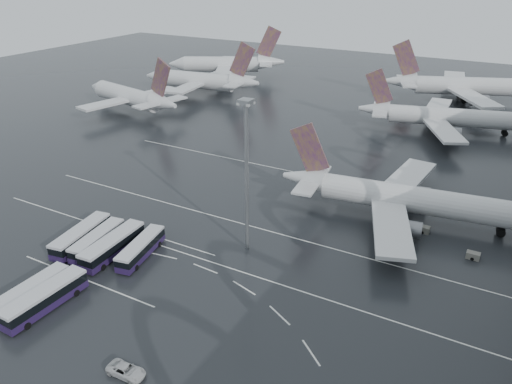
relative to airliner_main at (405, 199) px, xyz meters
The scene contains 23 objects.
ground 32.75m from the airliner_main, 116.72° to the right, with size 420.00×420.00×0.00m, color black.
lane_marking_near 34.54m from the airliner_main, 115.21° to the right, with size 120.00×0.25×0.01m, color white.
lane_marking_mid 22.82m from the airliner_main, 130.65° to the right, with size 120.00×0.25×0.01m, color white.
lane_marking_far 18.78m from the airliner_main, 142.99° to the left, with size 120.00×0.25×0.01m, color white.
bus_bay_line_south 59.44m from the airliner_main, 130.62° to the right, with size 28.00×0.25×0.01m, color white.
bus_bay_line_north 48.47m from the airliner_main, 143.08° to the right, with size 28.00×0.25×0.01m, color white.
airliner_main is the anchor object (origin of this frame).
airliner_gate_b 59.72m from the airliner_main, 93.69° to the left, with size 49.96×44.28×17.56m.
airliner_gate_c 99.07m from the airliner_main, 91.97° to the left, with size 56.64×51.68×20.94m.
jet_remote_west 100.96m from the airliner_main, 162.30° to the left, with size 45.25×36.66×19.76m.
jet_remote_mid 108.16m from the airliner_main, 145.75° to the left, with size 46.68×37.67×20.30m.
jet_remote_far 133.20m from the airliner_main, 136.80° to the left, with size 45.84×37.51×21.25m.
bus_row_near_a 60.38m from the airliner_main, 141.44° to the right, with size 5.08×13.75×3.31m.
bus_row_near_b 57.43m from the airliner_main, 139.61° to the right, with size 4.55×12.73×3.07m.
bus_row_near_c 54.70m from the airliner_main, 136.93° to the right, with size 4.03×13.95×3.39m.
bus_row_near_d 50.13m from the airliner_main, 134.98° to the right, with size 5.00×12.49×3.00m.
bus_row_far_a 66.86m from the airliner_main, 128.26° to the right, with size 2.98×12.11×2.97m.
bus_row_far_b 65.27m from the airliner_main, 125.79° to the right, with size 3.41×13.47×3.30m.
van_curve_a 60.13m from the airliner_main, 108.55° to the right, with size 2.32×5.04×1.40m, color silver.
floodlight_mast 34.33m from the airliner_main, 131.18° to the right, with size 2.04×2.04×26.63m.
gse_cart_belly_a 10.65m from the airliner_main, 85.34° to the right, with size 1.95×1.15×1.07m, color gold.
gse_cart_belly_b 6.90m from the airliner_main, 35.71° to the right, with size 2.34×1.38×1.28m, color slate.
gse_cart_belly_d 16.84m from the airliner_main, 30.82° to the right, with size 2.19×1.30×1.20m, color slate.
Camera 1 is at (31.66, -60.01, 46.37)m, focal length 35.00 mm.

